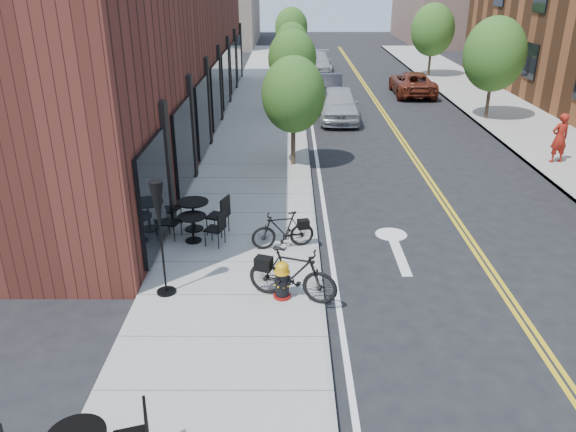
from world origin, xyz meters
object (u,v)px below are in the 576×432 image
object	(u,v)px
bistro_set_c	(192,225)
parked_car_c	(317,63)
patio_umbrella	(159,215)
pedestrian	(560,138)
bicycle_left	(283,230)
parked_car_far	(412,83)
bicycle_right	(293,274)
fire_hydrant	(282,280)
parked_car_a	(339,104)
bistro_set_b	(193,211)
parked_car_b	(326,90)

from	to	relation	value
bistro_set_c	parked_car_c	xyz separation A→B (m)	(4.42, 27.30, 0.11)
patio_umbrella	pedestrian	bearing A→B (deg)	36.53
bicycle_left	pedestrian	xyz separation A→B (m)	(9.86, 6.97, 0.42)
parked_car_c	pedestrian	size ratio (longest dim) A/B	2.65
bistro_set_c	parked_car_far	bearing A→B (deg)	83.39
bicycle_right	patio_umbrella	xyz separation A→B (m)	(-2.72, 0.24, 1.24)
bicycle_left	bicycle_right	bearing A→B (deg)	-6.63
fire_hydrant	bistro_set_c	distance (m)	3.56
bicycle_right	parked_car_a	distance (m)	16.35
bistro_set_c	parked_car_c	distance (m)	27.66
bicycle_right	parked_car_far	bearing A→B (deg)	1.79
bistro_set_b	bistro_set_c	xyz separation A→B (m)	(0.09, -0.72, -0.07)
patio_umbrella	pedestrian	size ratio (longest dim) A/B	1.42
parked_car_far	pedestrian	distance (m)	13.16
bicycle_left	pedestrian	size ratio (longest dim) A/B	0.88
parked_car_a	parked_car_b	world-z (taller)	same
fire_hydrant	parked_car_b	bearing A→B (deg)	71.25
bistro_set_b	parked_car_c	distance (m)	26.97
fire_hydrant	pedestrian	size ratio (longest dim) A/B	0.48
patio_umbrella	parked_car_a	distance (m)	16.76
bicycle_left	patio_umbrella	size ratio (longest dim) A/B	0.62
bistro_set_c	pedestrian	xyz separation A→B (m)	(12.16, 6.61, 0.44)
parked_car_a	pedestrian	world-z (taller)	pedestrian
bicycle_right	bistro_set_c	bearing A→B (deg)	61.54
bicycle_right	parked_car_far	xyz separation A→B (m)	(6.97, 22.26, -0.04)
parked_car_b	parked_car_c	xyz separation A→B (m)	(-0.01, 10.36, -0.07)
patio_umbrella	parked_car_a	world-z (taller)	patio_umbrella
bicycle_left	parked_car_b	xyz separation A→B (m)	(2.13, 17.30, 0.17)
bistro_set_b	pedestrian	size ratio (longest dim) A/B	1.10
bistro_set_c	parked_car_a	world-z (taller)	parked_car_a
patio_umbrella	parked_car_far	world-z (taller)	patio_umbrella
bistro_set_c	bicycle_left	bearing A→B (deg)	10.49
bicycle_right	parked_car_b	size ratio (longest dim) A/B	0.42
bicycle_right	bistro_set_c	world-z (taller)	bicycle_right
fire_hydrant	parked_car_c	world-z (taller)	parked_car_c
bistro_set_c	patio_umbrella	bearing A→B (deg)	-74.84
bicycle_right	bistro_set_c	distance (m)	3.76
patio_umbrella	parked_car_a	xyz separation A→B (m)	(4.99, 15.96, -1.18)
bicycle_left	parked_car_c	distance (m)	27.74
fire_hydrant	patio_umbrella	world-z (taller)	patio_umbrella
patio_umbrella	parked_car_a	size ratio (longest dim) A/B	0.57
bicycle_left	bistro_set_b	distance (m)	2.62
bistro_set_c	parked_car_b	bearing A→B (deg)	94.74
bicycle_right	patio_umbrella	bearing A→B (deg)	104.16
bicycle_right	pedestrian	xyz separation A→B (m)	(9.63, 9.38, 0.32)
parked_car_far	pedestrian	xyz separation A→B (m)	(2.66, -12.88, 0.36)
parked_car_a	parked_car_c	xyz separation A→B (m)	(-0.38, 13.88, -0.07)
bistro_set_c	parked_car_c	world-z (taller)	parked_car_c
fire_hydrant	parked_car_far	xyz separation A→B (m)	(7.19, 22.20, 0.13)
parked_car_a	parked_car_far	size ratio (longest dim) A/B	0.95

